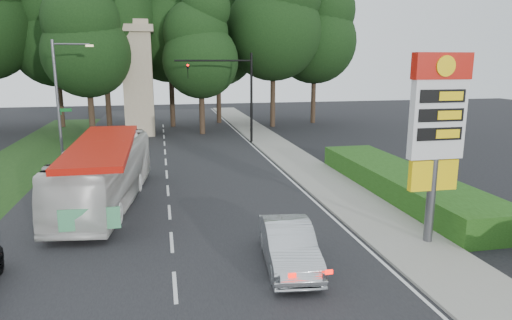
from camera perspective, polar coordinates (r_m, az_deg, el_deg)
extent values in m
plane|color=black|center=(13.76, -10.02, -16.40)|extent=(120.00, 120.00, 0.00)
cube|color=black|center=(24.97, -11.00, -3.18)|extent=(14.00, 80.00, 0.02)
cube|color=gray|center=(26.43, 7.75, -2.09)|extent=(3.00, 80.00, 0.12)
cube|color=#193814|center=(32.18, -28.37, -0.98)|extent=(5.00, 50.00, 0.02)
cube|color=#1D4312|center=(24.00, 17.77, -2.72)|extent=(3.00, 14.00, 1.20)
cylinder|color=#59595E|center=(17.65, 20.99, -4.90)|extent=(0.32, 0.32, 3.20)
cube|color=yellow|center=(17.39, 21.24, -1.74)|extent=(1.80, 0.25, 1.10)
cube|color=silver|center=(17.05, 21.76, 4.79)|extent=(2.00, 0.35, 2.80)
cube|color=#BA1309|center=(16.94, 22.24, 10.83)|extent=(2.10, 0.40, 0.90)
cylinder|color=yellow|center=(16.76, 22.67, 10.79)|extent=(0.70, 0.05, 0.70)
cube|color=black|center=(16.82, 22.33, 7.40)|extent=(1.70, 0.04, 0.45)
cube|color=black|center=(16.88, 22.15, 5.21)|extent=(1.70, 0.04, 0.45)
cube|color=black|center=(16.96, 21.97, 3.03)|extent=(1.70, 0.04, 0.45)
cylinder|color=black|center=(36.92, -0.58, 7.66)|extent=(0.20, 0.20, 7.20)
cylinder|color=black|center=(36.34, -5.34, 12.27)|extent=(6.00, 0.14, 0.14)
imported|color=black|center=(36.16, -8.55, 11.80)|extent=(0.18, 0.22, 1.10)
sphere|color=#FF0C05|center=(36.02, -8.53, 11.64)|extent=(0.18, 0.18, 0.18)
cylinder|color=#59595E|center=(34.90, -23.58, 7.04)|extent=(0.20, 0.20, 8.00)
cylinder|color=#59595E|center=(34.61, -22.12, 13.28)|extent=(2.40, 0.12, 0.12)
cube|color=#FFE599|center=(34.42, -20.09, 13.27)|extent=(0.50, 0.22, 0.14)
cube|color=#0C591E|center=(34.88, -22.74, 5.79)|extent=(0.85, 0.04, 0.22)
cube|color=#0C591E|center=(35.44, -23.28, 5.34)|extent=(0.04, 0.85, 0.22)
cube|color=tan|center=(42.19, -14.47, 9.08)|extent=(2.50, 2.50, 9.00)
cube|color=tan|center=(42.23, -14.83, 15.59)|extent=(3.00, 3.00, 0.60)
cube|color=tan|center=(42.26, -14.87, 16.27)|extent=(2.20, 2.20, 0.50)
cylinder|color=#2D2116|center=(50.22, -23.24, 6.87)|extent=(0.50, 0.50, 5.40)
sphere|color=black|center=(50.10, -23.79, 13.19)|extent=(8.40, 8.40, 8.40)
sphere|color=black|center=(50.29, -24.09, 16.59)|extent=(7.20, 7.20, 7.20)
cylinder|color=#2D2116|center=(45.47, -18.04, 7.48)|extent=(0.50, 0.50, 6.48)
sphere|color=black|center=(45.48, -18.61, 15.86)|extent=(10.08, 10.08, 10.08)
cylinder|color=#2D2116|center=(47.25, -10.46, 7.70)|extent=(0.50, 0.50, 5.94)
sphere|color=black|center=(47.18, -10.75, 15.11)|extent=(9.24, 9.24, 9.24)
sphere|color=black|center=(47.47, -10.92, 19.09)|extent=(7.92, 7.92, 7.92)
cylinder|color=#2D2116|center=(49.64, -4.68, 7.66)|extent=(0.50, 0.50, 5.22)
sphere|color=black|center=(49.51, -4.79, 13.86)|extent=(8.12, 8.12, 8.12)
sphere|color=black|center=(49.67, -4.85, 17.20)|extent=(6.96, 6.96, 6.96)
cylinder|color=#2D2116|center=(46.60, 2.11, 7.94)|extent=(0.50, 0.50, 6.12)
sphere|color=black|center=(46.55, 2.17, 15.69)|extent=(9.52, 9.52, 9.52)
cylinder|color=#2D2116|center=(49.94, 7.18, 7.84)|extent=(0.50, 0.50, 5.58)
sphere|color=black|center=(49.84, 7.36, 14.42)|extent=(8.68, 8.68, 8.68)
sphere|color=black|center=(50.06, 7.46, 17.97)|extent=(7.44, 7.44, 7.44)
cylinder|color=#2D2116|center=(41.72, -19.88, 5.73)|extent=(0.50, 0.50, 4.68)
sphere|color=black|center=(41.51, -20.37, 12.33)|extent=(7.28, 7.28, 7.28)
sphere|color=black|center=(41.63, -20.65, 15.90)|extent=(6.24, 6.24, 6.24)
cylinder|color=#2D2116|center=(41.99, -6.77, 6.16)|extent=(0.50, 0.50, 4.32)
sphere|color=black|center=(41.76, -6.93, 12.23)|extent=(6.72, 6.72, 6.72)
sphere|color=black|center=(41.83, -7.01, 15.52)|extent=(5.76, 5.76, 5.76)
sphere|color=black|center=(42.00, -7.09, 18.29)|extent=(4.32, 4.32, 4.32)
imported|color=white|center=(22.21, -18.34, -1.59)|extent=(3.82, 10.86, 2.96)
imported|color=#B4B9BD|center=(15.07, 4.10, -10.57)|extent=(1.97, 4.51, 1.44)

